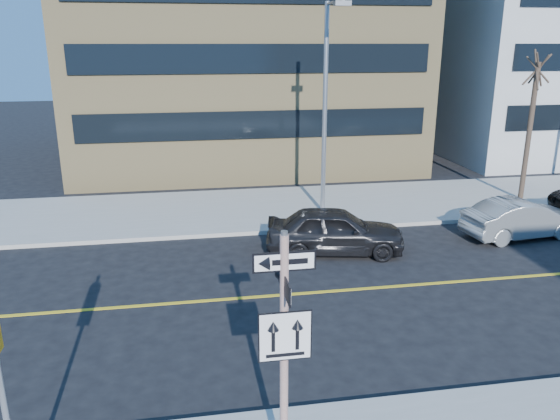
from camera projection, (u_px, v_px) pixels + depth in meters
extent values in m
plane|color=black|center=(262.00, 384.00, 11.21)|extent=(120.00, 120.00, 0.00)
cylinder|color=beige|center=(284.00, 360.00, 8.22)|extent=(0.13, 0.13, 4.00)
cylinder|color=gray|center=(284.00, 233.00, 7.62)|extent=(0.10, 0.10, 0.06)
cube|color=black|center=(284.00, 262.00, 7.75)|extent=(0.92, 0.03, 0.30)
cube|color=black|center=(284.00, 284.00, 7.85)|extent=(0.03, 0.92, 0.30)
cube|color=white|center=(285.00, 336.00, 8.01)|extent=(0.80, 0.03, 0.80)
cylinder|color=gray|center=(1.00, 387.00, 7.57)|extent=(0.09, 0.09, 4.00)
imported|color=black|center=(335.00, 230.00, 18.02)|extent=(2.63, 4.79, 1.54)
imported|color=slate|center=(522.00, 219.00, 19.45)|extent=(1.94, 4.36, 1.39)
cylinder|color=gray|center=(325.00, 112.00, 20.98)|extent=(0.18, 0.18, 8.00)
cylinder|color=gray|center=(335.00, 2.00, 18.89)|extent=(0.10, 2.20, 0.10)
cube|color=gray|center=(342.00, 3.00, 17.98)|extent=(0.55, 0.30, 0.16)
cylinder|color=#362B20|center=(529.00, 133.00, 23.04)|extent=(0.22, 0.22, 5.80)
cube|color=tan|center=(236.00, 2.00, 32.41)|extent=(18.00, 18.00, 18.00)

